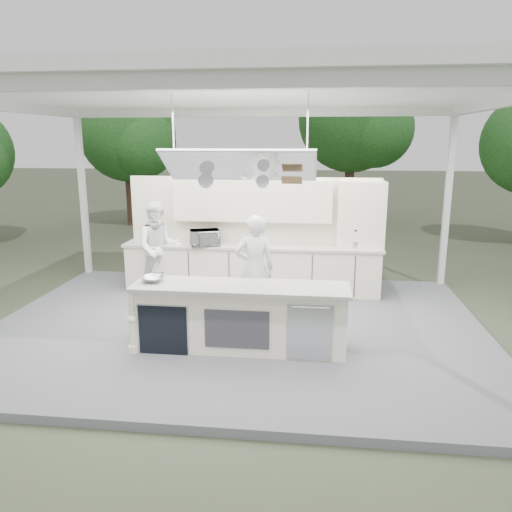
# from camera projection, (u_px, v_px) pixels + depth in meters

# --- Properties ---
(ground) EXTENTS (90.00, 90.00, 0.00)m
(ground) POSITION_uv_depth(u_px,v_px,m) (237.00, 331.00, 8.23)
(ground) COLOR #3E4831
(ground) RESTS_ON ground
(stage_deck) EXTENTS (8.00, 6.00, 0.12)m
(stage_deck) POSITION_uv_depth(u_px,v_px,m) (237.00, 328.00, 8.21)
(stage_deck) COLOR #58595D
(stage_deck) RESTS_ON ground
(tent) EXTENTS (8.20, 6.20, 3.86)m
(tent) POSITION_uv_depth(u_px,v_px,m) (235.00, 96.00, 7.37)
(tent) COLOR white
(tent) RESTS_ON ground
(demo_island) EXTENTS (3.10, 0.79, 0.95)m
(demo_island) POSITION_uv_depth(u_px,v_px,m) (239.00, 317.00, 7.19)
(demo_island) COLOR white
(demo_island) RESTS_ON stage_deck
(back_counter) EXTENTS (5.08, 0.72, 0.95)m
(back_counter) POSITION_uv_depth(u_px,v_px,m) (252.00, 268.00, 9.93)
(back_counter) COLOR white
(back_counter) RESTS_ON stage_deck
(back_wall_unit) EXTENTS (5.05, 0.48, 2.25)m
(back_wall_unit) POSITION_uv_depth(u_px,v_px,m) (275.00, 218.00, 9.86)
(back_wall_unit) COLOR white
(back_wall_unit) RESTS_ON stage_deck
(tree_cluster) EXTENTS (19.55, 9.40, 5.85)m
(tree_cluster) POSITION_uv_depth(u_px,v_px,m) (276.00, 133.00, 16.94)
(tree_cluster) COLOR #462F23
(tree_cluster) RESTS_ON ground
(head_chef) EXTENTS (0.73, 0.55, 1.79)m
(head_chef) POSITION_uv_depth(u_px,v_px,m) (255.00, 268.00, 8.23)
(head_chef) COLOR white
(head_chef) RESTS_ON stage_deck
(sous_chef) EXTENTS (1.07, 0.96, 1.82)m
(sous_chef) POSITION_uv_depth(u_px,v_px,m) (159.00, 248.00, 9.70)
(sous_chef) COLOR white
(sous_chef) RESTS_ON stage_deck
(toaster_oven) EXTENTS (0.66, 0.55, 0.31)m
(toaster_oven) POSITION_uv_depth(u_px,v_px,m) (205.00, 238.00, 9.69)
(toaster_oven) COLOR #B0B2B7
(toaster_oven) RESTS_ON back_counter
(bowl_large) EXTENTS (0.38, 0.38, 0.08)m
(bowl_large) POSITION_uv_depth(u_px,v_px,m) (152.00, 279.00, 7.25)
(bowl_large) COLOR #BABDC1
(bowl_large) RESTS_ON demo_island
(bowl_small) EXTENTS (0.26, 0.26, 0.07)m
(bowl_small) POSITION_uv_depth(u_px,v_px,m) (157.00, 275.00, 7.47)
(bowl_small) COLOR silver
(bowl_small) RESTS_ON demo_island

